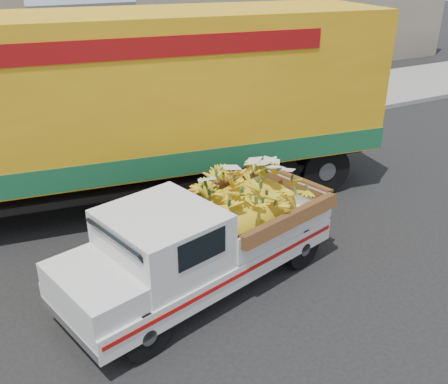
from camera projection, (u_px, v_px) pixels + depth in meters
ground at (107, 292)px, 7.75m from camera, size 100.00×100.00×0.00m
curb at (39, 169)px, 11.99m from camera, size 60.00×0.25×0.15m
sidewalk at (25, 143)px, 13.65m from camera, size 60.00×4.00×0.14m
pickup_truck at (217, 233)px, 7.75m from camera, size 4.66×2.59×1.55m
semi_trailer at (89, 106)px, 9.51m from camera, size 12.07×4.38×3.80m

